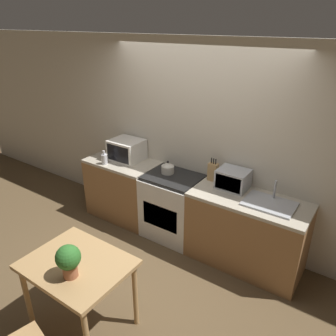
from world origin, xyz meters
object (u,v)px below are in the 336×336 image
at_px(stove_range, 173,206).
at_px(toaster_oven, 233,179).
at_px(kettle, 168,168).
at_px(microwave, 127,150).
at_px(dining_table, 78,272).
at_px(bottle, 104,159).

height_order(stove_range, toaster_oven, toaster_oven).
relative_size(kettle, microwave, 0.39).
height_order(stove_range, dining_table, stove_range).
xyz_separation_m(stove_range, kettle, (-0.11, 0.04, 0.53)).
height_order(bottle, dining_table, bottle).
height_order(kettle, dining_table, kettle).
height_order(kettle, microwave, microwave).
bearing_deg(microwave, toaster_oven, 1.60).
distance_m(kettle, bottle, 0.94).
xyz_separation_m(stove_range, bottle, (-1.02, -0.22, 0.53)).
distance_m(bottle, dining_table, 1.95).
xyz_separation_m(toaster_oven, dining_table, (-0.64, -1.89, -0.34)).
bearing_deg(kettle, dining_table, -82.22).
relative_size(kettle, bottle, 0.88).
bearing_deg(stove_range, kettle, 160.12).
bearing_deg(toaster_oven, kettle, -173.70).
height_order(toaster_oven, dining_table, toaster_oven).
distance_m(microwave, dining_table, 2.14).
bearing_deg(dining_table, toaster_oven, 71.41).
distance_m(kettle, toaster_oven, 0.89).
height_order(bottle, toaster_oven, toaster_oven).
relative_size(microwave, bottle, 2.26).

